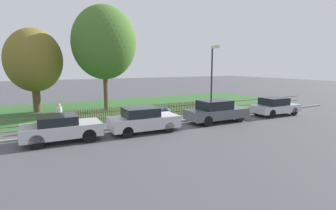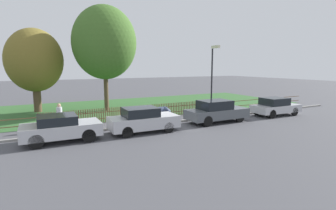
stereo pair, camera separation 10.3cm
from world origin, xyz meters
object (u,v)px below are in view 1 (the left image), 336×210
(parked_car_navy_estate, at_px, (216,111))
(tree_nearest_kerb, at_px, (34,61))
(parked_car_silver_hatchback, at_px, (61,128))
(covered_motorcycle, at_px, (160,113))
(pedestrian_near_fence, at_px, (60,115))
(parked_car_red_compact, at_px, (275,106))
(street_lamp, at_px, (213,72))
(parked_car_black_saloon, at_px, (143,120))
(tree_behind_motorcycle, at_px, (104,43))

(parked_car_navy_estate, distance_m, tree_nearest_kerb, 14.79)
(parked_car_silver_hatchback, height_order, tree_nearest_kerb, tree_nearest_kerb)
(covered_motorcycle, height_order, pedestrian_near_fence, pedestrian_near_fence)
(parked_car_red_compact, bearing_deg, street_lamp, 163.59)
(parked_car_silver_hatchback, xyz_separation_m, tree_nearest_kerb, (-0.78, 9.87, 3.45))
(parked_car_black_saloon, distance_m, tree_behind_motorcycle, 9.50)
(parked_car_red_compact, relative_size, covered_motorcycle, 2.12)
(parked_car_silver_hatchback, relative_size, pedestrian_near_fence, 2.40)
(parked_car_red_compact, bearing_deg, covered_motorcycle, 168.43)
(street_lamp, bearing_deg, parked_car_black_saloon, -165.12)
(tree_nearest_kerb, bearing_deg, parked_car_navy_estate, -43.47)
(tree_behind_motorcycle, relative_size, street_lamp, 1.67)
(parked_car_silver_hatchback, xyz_separation_m, parked_car_red_compact, (15.17, -0.16, -0.01))
(parked_car_black_saloon, relative_size, parked_car_navy_estate, 0.92)
(parked_car_black_saloon, distance_m, pedestrian_near_fence, 4.98)
(tree_behind_motorcycle, relative_size, pedestrian_near_fence, 5.45)
(tree_nearest_kerb, xyz_separation_m, pedestrian_near_fence, (0.98, -7.31, -3.26))
(parked_car_navy_estate, xyz_separation_m, tree_behind_motorcycle, (-5.29, 7.99, 4.83))
(parked_car_navy_estate, bearing_deg, parked_car_red_compact, -1.44)
(parked_car_silver_hatchback, bearing_deg, covered_motorcycle, 17.42)
(covered_motorcycle, bearing_deg, street_lamp, -3.76)
(parked_car_navy_estate, bearing_deg, street_lamp, 63.17)
(parked_car_silver_hatchback, distance_m, parked_car_red_compact, 15.17)
(parked_car_black_saloon, bearing_deg, parked_car_red_compact, 2.09)
(parked_car_navy_estate, bearing_deg, tree_behind_motorcycle, 123.35)
(parked_car_silver_hatchback, distance_m, tree_behind_motorcycle, 10.30)
(parked_car_silver_hatchback, xyz_separation_m, parked_car_black_saloon, (4.33, -0.21, 0.02))
(parked_car_silver_hatchback, distance_m, street_lamp, 10.80)
(parked_car_silver_hatchback, bearing_deg, tree_behind_motorcycle, 62.24)
(parked_car_navy_estate, bearing_deg, tree_nearest_kerb, 136.33)
(parked_car_navy_estate, height_order, covered_motorcycle, parked_car_navy_estate)
(pedestrian_near_fence, bearing_deg, parked_car_navy_estate, 116.32)
(parked_car_silver_hatchback, bearing_deg, parked_car_red_compact, 0.46)
(parked_car_black_saloon, height_order, tree_nearest_kerb, tree_nearest_kerb)
(street_lamp, bearing_deg, tree_nearest_kerb, 142.84)
(parked_car_black_saloon, height_order, covered_motorcycle, parked_car_black_saloon)
(parked_car_navy_estate, height_order, street_lamp, street_lamp)
(parked_car_silver_hatchback, relative_size, tree_behind_motorcycle, 0.44)
(pedestrian_near_fence, xyz_separation_m, street_lamp, (10.19, -1.16, 2.39))
(parked_car_black_saloon, xyz_separation_m, tree_nearest_kerb, (-5.11, 10.08, 3.43))
(parked_car_black_saloon, bearing_deg, parked_car_silver_hatchback, 179.10)
(parked_car_red_compact, relative_size, tree_behind_motorcycle, 0.44)
(parked_car_black_saloon, bearing_deg, tree_behind_motorcycle, 91.52)
(parked_car_red_compact, bearing_deg, parked_car_silver_hatchback, -178.93)
(parked_car_silver_hatchback, height_order, parked_car_black_saloon, parked_car_black_saloon)
(pedestrian_near_fence, bearing_deg, tree_behind_motorcycle, -176.10)
(covered_motorcycle, height_order, tree_nearest_kerb, tree_nearest_kerb)
(covered_motorcycle, bearing_deg, tree_nearest_kerb, 135.54)
(covered_motorcycle, distance_m, pedestrian_near_fence, 6.29)
(tree_behind_motorcycle, bearing_deg, parked_car_navy_estate, -56.46)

